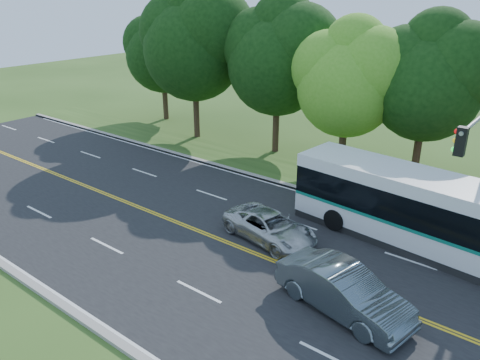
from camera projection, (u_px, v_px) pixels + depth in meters
The scene contains 10 objects.
ground at pixel (264, 257), 19.75m from camera, with size 120.00×120.00×0.00m, color #2F4E1A.
road at pixel (264, 257), 19.74m from camera, with size 60.00×14.00×0.02m, color black.
curb_north at pixel (341, 200), 24.94m from camera, with size 60.00×0.30×0.15m, color gray.
curb_south at pixel (131, 351), 14.50m from camera, with size 60.00×0.30×0.15m, color gray.
grass_verge at pixel (356, 190), 26.30m from camera, with size 60.00×4.00×0.10m, color #2F4E1A.
lane_markings at pixel (262, 256), 19.79m from camera, with size 57.60×13.82×0.00m.
tree_row at pixel (311, 55), 29.00m from camera, with size 44.70×9.10×13.84m.
transit_bus at pixel (433, 216), 19.67m from camera, with size 12.69×3.90×3.27m.
sedan at pixel (343, 290), 16.15m from camera, with size 1.75×5.02×1.65m, color slate.
suv at pixel (270, 227), 20.88m from camera, with size 2.13×4.62×1.28m, color #B4B7B8.
Camera 1 is at (9.70, -14.06, 10.47)m, focal length 35.00 mm.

